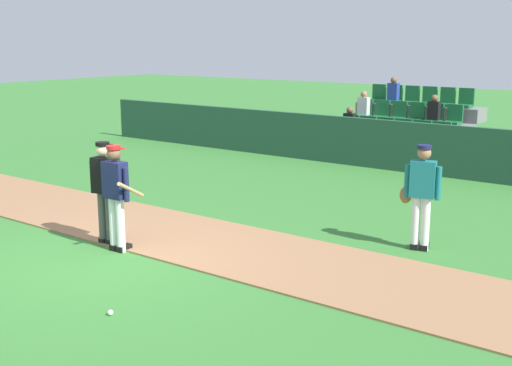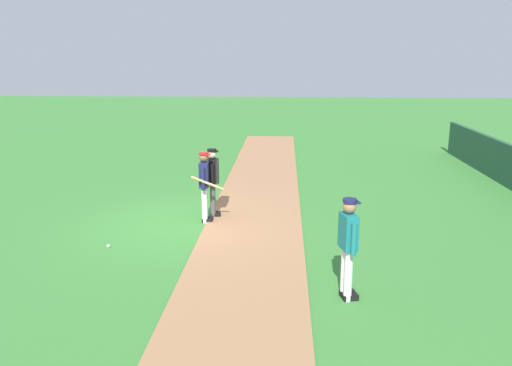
{
  "view_description": "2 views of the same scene",
  "coord_description": "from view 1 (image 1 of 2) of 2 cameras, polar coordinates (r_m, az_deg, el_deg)",
  "views": [
    {
      "loc": [
        7.78,
        -6.48,
        3.42
      ],
      "look_at": [
        1.1,
        2.51,
        0.96
      ],
      "focal_mm": 46.0,
      "sensor_mm": 36.0,
      "label": 1
    },
    {
      "loc": [
        11.73,
        2.39,
        4.0
      ],
      "look_at": [
        0.86,
        1.77,
        1.27
      ],
      "focal_mm": 35.51,
      "sensor_mm": 36.0,
      "label": 2
    }
  ],
  "objects": [
    {
      "name": "ground_plane",
      "position": [
        10.69,
        -12.97,
        -6.58
      ],
      "size": [
        80.0,
        80.0,
        0.0
      ],
      "primitive_type": "plane",
      "color": "#387A33"
    },
    {
      "name": "infield_dirt_path",
      "position": [
        11.77,
        -6.8,
        -4.5
      ],
      "size": [
        28.0,
        2.35,
        0.03
      ],
      "primitive_type": "cube",
      "color": "#9E704C",
      "rests_on": "ground"
    },
    {
      "name": "dugout_fence",
      "position": [
        17.94,
        10.46,
        3.36
      ],
      "size": [
        20.0,
        0.16,
        1.32
      ],
      "primitive_type": "cube",
      "color": "#234C38",
      "rests_on": "ground"
    },
    {
      "name": "stadium_bleachers",
      "position": [
        19.64,
        12.85,
        3.91
      ],
      "size": [
        3.9,
        2.95,
        2.3
      ],
      "color": "slate",
      "rests_on": "ground"
    },
    {
      "name": "batter_navy_jersey",
      "position": [
        10.85,
        -12.07,
        -0.93
      ],
      "size": [
        0.7,
        0.77,
        1.76
      ],
      "color": "white",
      "rests_on": "ground"
    },
    {
      "name": "umpire_home_plate",
      "position": [
        11.26,
        -12.96,
        -0.33
      ],
      "size": [
        0.59,
        0.34,
        1.76
      ],
      "color": "#4C4C4C",
      "rests_on": "ground"
    },
    {
      "name": "runner_teal_jersey",
      "position": [
        11.01,
        14.17,
        -0.87
      ],
      "size": [
        0.67,
        0.37,
        1.76
      ],
      "color": "white",
      "rests_on": "ground"
    },
    {
      "name": "baseball",
      "position": [
        8.64,
        -12.55,
        -10.94
      ],
      "size": [
        0.07,
        0.07,
        0.07
      ],
      "primitive_type": "sphere",
      "color": "white",
      "rests_on": "ground"
    }
  ]
}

